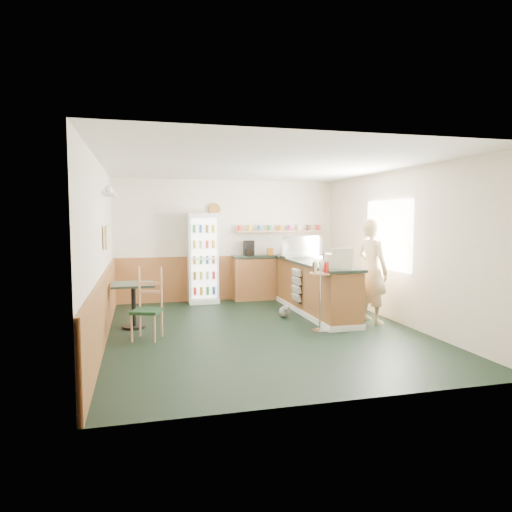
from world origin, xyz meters
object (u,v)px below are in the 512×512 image
object	(u,v)px
display_case	(301,247)
cafe_table	(134,297)
cafe_chair	(147,301)
shopkeeper	(373,271)
cash_register	(338,261)
condiment_stand	(320,286)
drinks_fridge	(203,258)

from	to	relation	value
display_case	cafe_table	size ratio (longest dim) A/B	1.06
cafe_chair	shopkeeper	bearing A→B (deg)	21.28
display_case	cafe_chair	world-z (taller)	display_case
cash_register	shopkeeper	xyz separation A→B (m)	(0.70, 0.06, -0.20)
condiment_stand	cafe_chair	bearing A→B (deg)	174.39
cafe_chair	cash_register	bearing A→B (deg)	20.39
display_case	cafe_table	distance (m)	3.65
cash_register	cafe_table	xyz separation A→B (m)	(-3.40, 0.71, -0.59)
condiment_stand	cafe_chair	size ratio (longest dim) A/B	1.02
cash_register	display_case	bearing A→B (deg)	104.42
display_case	shopkeeper	size ratio (longest dim) A/B	0.44
cafe_table	cash_register	bearing A→B (deg)	-11.78
condiment_stand	display_case	bearing A→B (deg)	78.63
condiment_stand	shopkeeper	bearing A→B (deg)	17.30
cash_register	cafe_table	distance (m)	3.52
cafe_table	condiment_stand	bearing A→B (deg)	-18.55
drinks_fridge	condiment_stand	distance (m)	3.38
cash_register	shopkeeper	world-z (taller)	shopkeeper
cash_register	cafe_table	bearing A→B (deg)	-177.36
drinks_fridge	cafe_chair	bearing A→B (deg)	-114.49
cafe_table	drinks_fridge	bearing A→B (deg)	54.21
drinks_fridge	cafe_chair	size ratio (longest dim) A/B	1.77
condiment_stand	cafe_chair	xyz separation A→B (m)	(-2.77, 0.27, -0.18)
drinks_fridge	cafe_table	distance (m)	2.52
cash_register	shopkeeper	bearing A→B (deg)	19.65
cash_register	condiment_stand	xyz separation A→B (m)	(-0.43, -0.29, -0.37)
condiment_stand	cafe_table	xyz separation A→B (m)	(-2.97, 1.00, -0.22)
drinks_fridge	cash_register	size ratio (longest dim) A/B	4.51
condiment_stand	cafe_table	size ratio (longest dim) A/B	1.49
cafe_table	shopkeeper	bearing A→B (deg)	-8.94
drinks_fridge	shopkeeper	distance (m)	3.75
drinks_fridge	cafe_chair	world-z (taller)	drinks_fridge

